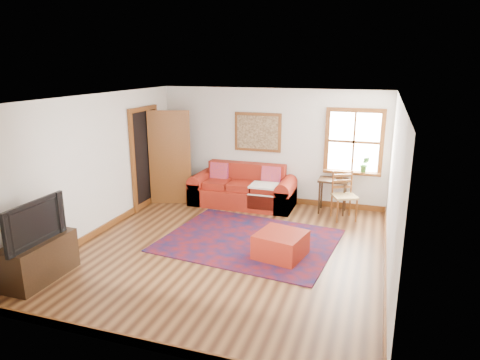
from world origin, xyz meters
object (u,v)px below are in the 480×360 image
(ladder_back_chair, at_px, (344,194))
(media_cabinet, at_px, (39,259))
(red_ottoman, at_px, (281,245))
(red_leather_sofa, at_px, (243,191))
(side_table, at_px, (333,185))

(ladder_back_chair, height_order, media_cabinet, ladder_back_chair)
(red_ottoman, relative_size, media_cabinet, 0.65)
(red_ottoman, xyz_separation_m, media_cabinet, (-3.12, -1.78, 0.10))
(red_leather_sofa, bearing_deg, side_table, 2.59)
(side_table, bearing_deg, red_ottoman, -102.30)
(ladder_back_chair, relative_size, media_cabinet, 0.87)
(ladder_back_chair, bearing_deg, red_ottoman, -109.92)
(red_leather_sofa, xyz_separation_m, side_table, (1.92, 0.09, 0.30))
(side_table, height_order, ladder_back_chair, ladder_back_chair)
(red_leather_sofa, bearing_deg, ladder_back_chair, -5.59)
(side_table, relative_size, media_cabinet, 0.65)
(red_leather_sofa, height_order, red_ottoman, red_leather_sofa)
(side_table, xyz_separation_m, media_cabinet, (-3.65, -4.22, -0.29))
(red_leather_sofa, height_order, media_cabinet, red_leather_sofa)
(red_leather_sofa, relative_size, ladder_back_chair, 2.36)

